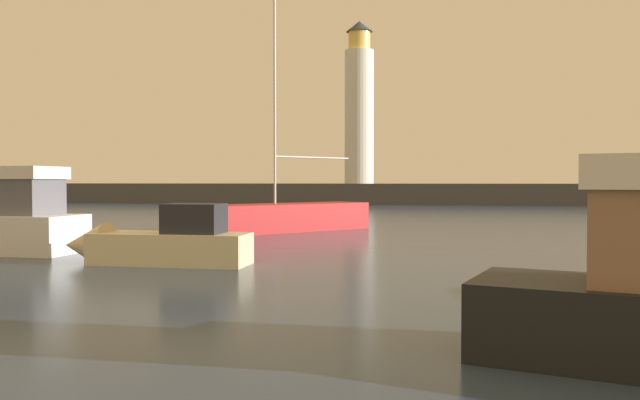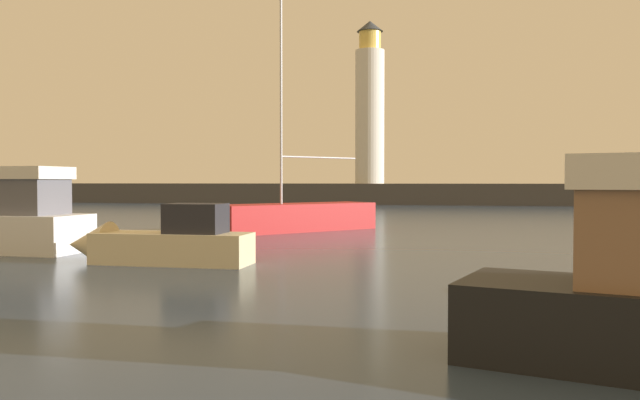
{
  "view_description": "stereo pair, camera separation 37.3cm",
  "coord_description": "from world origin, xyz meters",
  "views": [
    {
      "loc": [
        1.86,
        -1.88,
        2.46
      ],
      "look_at": [
        -1.29,
        15.21,
        1.96
      ],
      "focal_mm": 36.43,
      "sensor_mm": 36.0,
      "label": 1
    },
    {
      "loc": [
        2.22,
        -1.81,
        2.46
      ],
      "look_at": [
        -1.29,
        15.21,
        1.96
      ],
      "focal_mm": 36.43,
      "sensor_mm": 36.0,
      "label": 2
    }
  ],
  "objects": [
    {
      "name": "ground_plane",
      "position": [
        0.0,
        33.83,
        0.0
      ],
      "size": [
        220.0,
        220.0,
        0.0
      ],
      "primitive_type": "plane",
      "color": "#2D3D51"
    },
    {
      "name": "breakwater",
      "position": [
        0.0,
        67.66,
        1.11
      ],
      "size": [
        90.63,
        4.5,
        2.22
      ],
      "primitive_type": "cube",
      "color": "#423F3D",
      "rests_on": "ground_plane"
    },
    {
      "name": "sailboat_moored",
      "position": [
        -5.43,
        29.32,
        0.73
      ],
      "size": [
        7.36,
        7.95,
        14.21
      ],
      "color": "#B21E1E",
      "rests_on": "ground_plane"
    },
    {
      "name": "lighthouse",
      "position": [
        -6.64,
        67.66,
        10.47
      ],
      "size": [
        3.12,
        3.12,
        17.4
      ],
      "color": "silver",
      "rests_on": "breakwater"
    },
    {
      "name": "motorboat_4",
      "position": [
        -6.56,
        16.15,
        0.62
      ],
      "size": [
        5.77,
        1.54,
        2.02
      ],
      "color": "beige",
      "rests_on": "ground_plane"
    }
  ]
}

